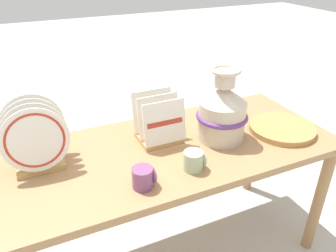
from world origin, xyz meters
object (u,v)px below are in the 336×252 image
object	(u,v)px
dish_rack_round_plates	(36,140)
mug_sage_glaze	(194,160)
wicker_charger_stack	(282,128)
ceramic_vase	(222,111)
mug_plum_glaze	(144,177)
dish_rack_square_plates	(159,126)

from	to	relation	value
dish_rack_round_plates	mug_sage_glaze	xyz separation A→B (m)	(0.56, -0.28, -0.08)
wicker_charger_stack	mug_sage_glaze	distance (m)	0.55
ceramic_vase	mug_sage_glaze	size ratio (longest dim) A/B	3.93
ceramic_vase	mug_sage_glaze	world-z (taller)	ceramic_vase
mug_sage_glaze	dish_rack_round_plates	bearing A→B (deg)	153.49
ceramic_vase	mug_sage_glaze	xyz separation A→B (m)	(-0.23, -0.17, -0.10)
ceramic_vase	mug_plum_glaze	world-z (taller)	ceramic_vase
dish_rack_round_plates	wicker_charger_stack	world-z (taller)	dish_rack_round_plates
ceramic_vase	dish_rack_round_plates	distance (m)	0.80
ceramic_vase	wicker_charger_stack	world-z (taller)	ceramic_vase
dish_rack_round_plates	dish_rack_square_plates	bearing A→B (deg)	-0.97
ceramic_vase	dish_rack_round_plates	world-z (taller)	ceramic_vase
dish_rack_round_plates	dish_rack_square_plates	xyz separation A→B (m)	(0.52, -0.01, -0.05)
dish_rack_square_plates	mug_plum_glaze	xyz separation A→B (m)	(-0.18, -0.29, -0.03)
dish_rack_square_plates	ceramic_vase	bearing A→B (deg)	-21.10
ceramic_vase	mug_sage_glaze	distance (m)	0.30
dish_rack_round_plates	dish_rack_square_plates	size ratio (longest dim) A/B	1.27
wicker_charger_stack	mug_sage_glaze	world-z (taller)	mug_sage_glaze
dish_rack_round_plates	mug_plum_glaze	xyz separation A→B (m)	(0.34, -0.30, -0.08)
ceramic_vase	mug_plum_glaze	bearing A→B (deg)	-157.62
wicker_charger_stack	mug_plum_glaze	xyz separation A→B (m)	(-0.76, -0.12, 0.03)
wicker_charger_stack	mug_sage_glaze	xyz separation A→B (m)	(-0.54, -0.10, 0.03)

